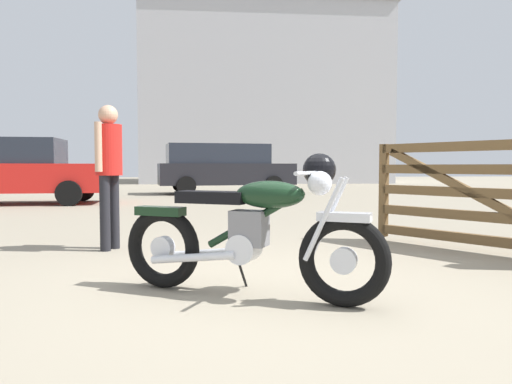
# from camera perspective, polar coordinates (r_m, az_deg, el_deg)

# --- Properties ---
(ground_plane) EXTENTS (80.00, 80.00, 0.00)m
(ground_plane) POSITION_cam_1_polar(r_m,az_deg,el_deg) (3.84, 1.90, -11.51)
(ground_plane) COLOR gray
(vintage_motorcycle) EXTENTS (1.89, 1.06, 1.07)m
(vintage_motorcycle) POSITION_cam_1_polar(r_m,az_deg,el_deg) (3.59, -0.15, -4.52)
(vintage_motorcycle) COLOR black
(vintage_motorcycle) RESTS_ON ground_plane
(timber_gate) EXTENTS (1.54, 2.17, 1.60)m
(timber_gate) POSITION_cam_1_polar(r_m,az_deg,el_deg) (5.82, 26.75, 0.15)
(timber_gate) COLOR brown
(timber_gate) RESTS_ON ground_plane
(bystander) EXTENTS (0.30, 0.43, 1.66)m
(bystander) POSITION_cam_1_polar(r_m,az_deg,el_deg) (5.83, -16.86, 3.45)
(bystander) COLOR black
(bystander) RESTS_ON ground_plane
(pale_sedan_back) EXTENTS (4.28, 2.09, 1.67)m
(pale_sedan_back) POSITION_cam_1_polar(r_m,az_deg,el_deg) (13.79, -25.87, 2.20)
(pale_sedan_back) COLOR black
(pale_sedan_back) RESTS_ON ground_plane
(dark_sedan_left) EXTENTS (4.90, 2.47, 1.74)m
(dark_sedan_left) POSITION_cam_1_polar(r_m,az_deg,el_deg) (17.24, -3.90, 2.95)
(dark_sedan_left) COLOR black
(dark_sedan_left) RESTS_ON ground_plane
(industrial_building) EXTENTS (14.56, 10.58, 22.05)m
(industrial_building) POSITION_cam_1_polar(r_m,az_deg,el_deg) (31.88, 0.61, 11.03)
(industrial_building) COLOR #B2B2B7
(industrial_building) RESTS_ON ground_plane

